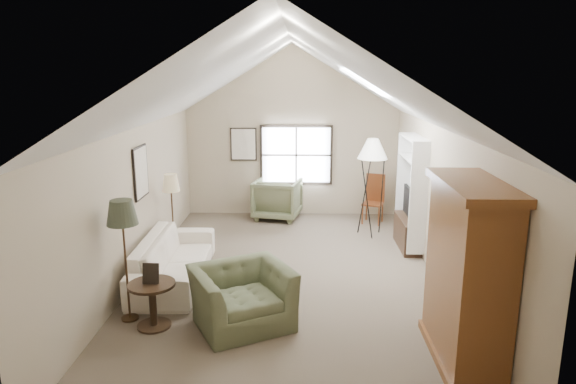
{
  "coord_description": "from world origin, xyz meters",
  "views": [
    {
      "loc": [
        0.23,
        -8.07,
        3.43
      ],
      "look_at": [
        0.0,
        0.4,
        1.4
      ],
      "focal_mm": 32.0,
      "sensor_mm": 36.0,
      "label": 1
    }
  ],
  "objects_px": {
    "side_table": "(153,305)",
    "armchair_far": "(278,199)",
    "coffee_table": "(242,284)",
    "side_chair": "(373,199)",
    "armchair_near": "(242,297)",
    "armoire": "(468,274)",
    "sofa": "(174,259)"
  },
  "relations": [
    {
      "from": "armoire",
      "to": "side_table",
      "type": "relative_size",
      "value": 3.46
    },
    {
      "from": "armoire",
      "to": "armchair_far",
      "type": "xyz_separation_m",
      "value": [
        -2.51,
        5.98,
        -0.63
      ]
    },
    {
      "from": "armoire",
      "to": "armchair_far",
      "type": "bearing_deg",
      "value": 112.78
    },
    {
      "from": "armoire",
      "to": "side_chair",
      "type": "bearing_deg",
      "value": 93.27
    },
    {
      "from": "armchair_far",
      "to": "coffee_table",
      "type": "relative_size",
      "value": 1.03
    },
    {
      "from": "armchair_far",
      "to": "armchair_near",
      "type": "bearing_deg",
      "value": 99.17
    },
    {
      "from": "armoire",
      "to": "side_chair",
      "type": "relative_size",
      "value": 1.98
    },
    {
      "from": "side_table",
      "to": "side_chair",
      "type": "bearing_deg",
      "value": 53.78
    },
    {
      "from": "armchair_near",
      "to": "armchair_far",
      "type": "relative_size",
      "value": 1.21
    },
    {
      "from": "armchair_near",
      "to": "side_chair",
      "type": "height_order",
      "value": "side_chair"
    },
    {
      "from": "armoire",
      "to": "side_table",
      "type": "height_order",
      "value": "armoire"
    },
    {
      "from": "coffee_table",
      "to": "side_chair",
      "type": "height_order",
      "value": "side_chair"
    },
    {
      "from": "coffee_table",
      "to": "side_chair",
      "type": "distance_m",
      "value": 4.83
    },
    {
      "from": "armchair_near",
      "to": "coffee_table",
      "type": "relative_size",
      "value": 1.25
    },
    {
      "from": "sofa",
      "to": "armchair_near",
      "type": "distance_m",
      "value": 2.0
    },
    {
      "from": "sofa",
      "to": "side_chair",
      "type": "xyz_separation_m",
      "value": [
        3.74,
        3.36,
        0.19
      ]
    },
    {
      "from": "armoire",
      "to": "armchair_near",
      "type": "relative_size",
      "value": 1.75
    },
    {
      "from": "armchair_near",
      "to": "coffee_table",
      "type": "height_order",
      "value": "armchair_near"
    },
    {
      "from": "sofa",
      "to": "coffee_table",
      "type": "bearing_deg",
      "value": -123.17
    },
    {
      "from": "armchair_near",
      "to": "coffee_table",
      "type": "xyz_separation_m",
      "value": [
        -0.08,
        0.76,
        -0.15
      ]
    },
    {
      "from": "armchair_near",
      "to": "armchair_far",
      "type": "xyz_separation_m",
      "value": [
        0.24,
        5.2,
        0.06
      ]
    },
    {
      "from": "side_chair",
      "to": "armchair_near",
      "type": "bearing_deg",
      "value": -95.54
    },
    {
      "from": "coffee_table",
      "to": "side_chair",
      "type": "relative_size",
      "value": 0.91
    },
    {
      "from": "side_table",
      "to": "coffee_table",
      "type": "bearing_deg",
      "value": 37.09
    },
    {
      "from": "armchair_far",
      "to": "side_chair",
      "type": "relative_size",
      "value": 0.93
    },
    {
      "from": "armoire",
      "to": "coffee_table",
      "type": "bearing_deg",
      "value": 151.61
    },
    {
      "from": "side_chair",
      "to": "armoire",
      "type": "bearing_deg",
      "value": -65.77
    },
    {
      "from": "armchair_far",
      "to": "coffee_table",
      "type": "distance_m",
      "value": 4.46
    },
    {
      "from": "coffee_table",
      "to": "side_table",
      "type": "distance_m",
      "value": 1.41
    },
    {
      "from": "armchair_far",
      "to": "side_chair",
      "type": "bearing_deg",
      "value": -176.69
    },
    {
      "from": "armchair_near",
      "to": "side_chair",
      "type": "relative_size",
      "value": 1.13
    },
    {
      "from": "side_table",
      "to": "armchair_far",
      "type": "bearing_deg",
      "value": 74.7
    }
  ]
}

